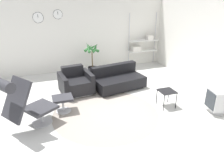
# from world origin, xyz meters

# --- Properties ---
(ground_plane) EXTENTS (12.00, 12.00, 0.00)m
(ground_plane) POSITION_xyz_m (0.00, 0.00, 0.00)
(ground_plane) COLOR silver
(wall_back) EXTENTS (12.00, 0.09, 2.80)m
(wall_back) POSITION_xyz_m (-0.00, 3.03, 1.40)
(wall_back) COLOR silver
(wall_back) RESTS_ON ground_plane
(wall_right) EXTENTS (0.06, 12.00, 2.80)m
(wall_right) POSITION_xyz_m (3.06, 0.00, 1.40)
(wall_right) COLOR silver
(wall_right) RESTS_ON ground_plane
(round_rug) EXTENTS (2.48, 2.48, 0.01)m
(round_rug) POSITION_xyz_m (-0.21, -0.31, 0.00)
(round_rug) COLOR gray
(round_rug) RESTS_ON ground_plane
(lounge_chair) EXTENTS (1.19, 1.06, 1.23)m
(lounge_chair) POSITION_xyz_m (-1.94, -0.44, 0.71)
(lounge_chair) COLOR #BCBCC1
(lounge_chair) RESTS_ON ground_plane
(ottoman) EXTENTS (0.47, 0.40, 0.38)m
(ottoman) POSITION_xyz_m (-1.13, 0.12, 0.28)
(ottoman) COLOR #BCBCC1
(ottoman) RESTS_ON ground_plane
(armchair_red) EXTENTS (0.93, 0.88, 0.72)m
(armchair_red) POSITION_xyz_m (-0.65, 1.06, 0.28)
(armchair_red) COLOR silver
(armchair_red) RESTS_ON ground_plane
(couch_low) EXTENTS (1.57, 1.04, 0.66)m
(couch_low) POSITION_xyz_m (0.60, 1.01, 0.24)
(couch_low) COLOR black
(couch_low) RESTS_ON ground_plane
(side_table) EXTENTS (0.38, 0.38, 0.42)m
(side_table) POSITION_xyz_m (1.32, -0.47, 0.37)
(side_table) COLOR black
(side_table) RESTS_ON ground_plane
(crt_television) EXTENTS (0.54, 0.51, 0.58)m
(crt_television) POSITION_xyz_m (2.30, -1.13, 0.31)
(crt_television) COLOR #B7B7B7
(crt_television) RESTS_ON ground_plane
(potted_plant) EXTENTS (0.55, 0.54, 1.16)m
(potted_plant) POSITION_xyz_m (0.17, 2.36, 0.48)
(potted_plant) COLOR #333338
(potted_plant) RESTS_ON ground_plane
(shelf_unit) EXTENTS (1.15, 0.28, 1.95)m
(shelf_unit) POSITION_xyz_m (2.24, 2.81, 0.80)
(shelf_unit) COLOR #BCBCC1
(shelf_unit) RESTS_ON ground_plane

